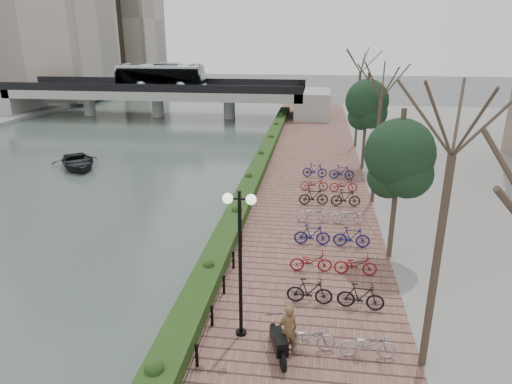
% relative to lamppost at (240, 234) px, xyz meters
% --- Properties ---
extents(river_water, '(30.00, 130.00, 0.02)m').
position_rel_lamppost_xyz_m(river_water, '(-17.43, 22.30, -4.05)').
color(river_water, '#45564D').
rests_on(river_water, ground).
extents(promenade, '(8.00, 75.00, 0.50)m').
position_rel_lamppost_xyz_m(promenade, '(1.57, 14.80, -3.81)').
color(promenade, brown).
rests_on(promenade, ground).
extents(hedge, '(1.10, 56.00, 0.60)m').
position_rel_lamppost_xyz_m(hedge, '(-1.83, 17.30, -3.26)').
color(hedge, '#223C16').
rests_on(hedge, promenade).
extents(chain_fence, '(0.10, 14.10, 0.70)m').
position_rel_lamppost_xyz_m(chain_fence, '(-1.03, -0.70, -3.21)').
color(chain_fence, black).
rests_on(chain_fence, promenade).
extents(lamppost, '(1.02, 0.32, 4.94)m').
position_rel_lamppost_xyz_m(lamppost, '(0.00, 0.00, 0.00)').
color(lamppost, black).
rests_on(lamppost, promenade).
extents(motorcycle, '(0.98, 1.72, 1.03)m').
position_rel_lamppost_xyz_m(motorcycle, '(1.28, -0.89, -3.04)').
color(motorcycle, black).
rests_on(motorcycle, promenade).
extents(pedestrian, '(0.71, 0.59, 1.66)m').
position_rel_lamppost_xyz_m(pedestrian, '(1.57, -0.73, -2.73)').
color(pedestrian, brown).
rests_on(pedestrian, promenade).
extents(bicycle_parking, '(2.40, 19.89, 1.00)m').
position_rel_lamppost_xyz_m(bicycle_parking, '(3.07, 8.35, -3.08)').
color(bicycle_parking, '#A5A6AA').
rests_on(bicycle_parking, promenade).
extents(street_trees, '(3.20, 37.12, 6.80)m').
position_rel_lamppost_xyz_m(street_trees, '(5.57, 9.99, -0.37)').
color(street_trees, '#352D1F').
rests_on(street_trees, promenade).
extents(bridge, '(36.00, 10.77, 6.50)m').
position_rel_lamppost_xyz_m(bridge, '(-17.31, 42.30, -0.68)').
color(bridge, '#969591').
rests_on(bridge, ground).
extents(boat, '(5.74, 6.04, 1.02)m').
position_rel_lamppost_xyz_m(boat, '(-15.84, 19.14, -3.53)').
color(boat, black).
rests_on(boat, river_water).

